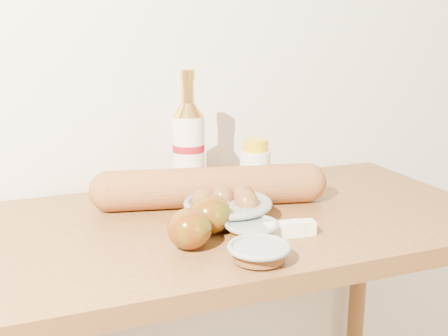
{
  "coord_description": "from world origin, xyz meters",
  "views": [
    {
      "loc": [
        -0.4,
        0.12,
        1.31
      ],
      "look_at": [
        0.0,
        1.15,
        1.02
      ],
      "focal_mm": 45.0,
      "sensor_mm": 36.0,
      "label": 1
    }
  ],
  "objects": [
    {
      "name": "baguette",
      "position": [
        0.01,
        1.27,
        0.95
      ],
      "size": [
        0.55,
        0.21,
        0.09
      ],
      "rotation": [
        0.0,
        0.0,
        -0.22
      ],
      "color": "#B77038",
      "rests_on": "table"
    },
    {
      "name": "back_wall",
      "position": [
        0.0,
        1.51,
        1.3
      ],
      "size": [
        3.5,
        0.02,
        2.6
      ],
      "primitive_type": "cube",
      "color": "white",
      "rests_on": "ground"
    },
    {
      "name": "syrup_bowl",
      "position": [
        0.02,
        1.06,
        0.92
      ],
      "size": [
        0.14,
        0.14,
        0.03
      ],
      "rotation": [
        0.0,
        0.0,
        0.32
      ],
      "color": "gray",
      "rests_on": "table"
    },
    {
      "name": "apple_redgreen_front",
      "position": [
        -0.11,
        1.05,
        0.94
      ],
      "size": [
        0.08,
        0.08,
        0.08
      ],
      "rotation": [
        0.0,
        0.0,
        0.01
      ],
      "color": "maroon",
      "rests_on": "table"
    },
    {
      "name": "table",
      "position": [
        0.0,
        1.18,
        0.78
      ],
      "size": [
        1.2,
        0.6,
        0.9
      ],
      "color": "#94612F",
      "rests_on": "ground"
    },
    {
      "name": "butter_stick",
      "position": [
        0.1,
        1.04,
        0.91
      ],
      "size": [
        0.1,
        0.04,
        0.03
      ],
      "rotation": [
        0.0,
        0.0,
        -0.13
      ],
      "color": "#FFFBC5",
      "rests_on": "table"
    },
    {
      "name": "cream_bottle",
      "position": [
        0.13,
        1.28,
        0.97
      ],
      "size": [
        0.08,
        0.08,
        0.14
      ],
      "rotation": [
        0.0,
        0.0,
        -0.09
      ],
      "color": "white",
      "rests_on": "table"
    },
    {
      "name": "apple_redgreen_right",
      "position": [
        -0.05,
        1.11,
        0.94
      ],
      "size": [
        0.09,
        0.09,
        0.08
      ],
      "rotation": [
        0.0,
        0.0,
        0.01
      ],
      "color": "maroon",
      "rests_on": "table"
    },
    {
      "name": "egg_bowl",
      "position": [
        0.02,
        1.17,
        0.93
      ],
      "size": [
        0.19,
        0.19,
        0.07
      ],
      "rotation": [
        0.0,
        0.0,
        -0.01
      ],
      "color": "gray",
      "rests_on": "table"
    },
    {
      "name": "bourbon_bottle",
      "position": [
        -0.02,
        1.33,
        1.02
      ],
      "size": [
        0.08,
        0.08,
        0.3
      ],
      "rotation": [
        0.0,
        0.0,
        0.06
      ],
      "color": "white",
      "rests_on": "table"
    },
    {
      "name": "sugar_bowl",
      "position": [
        -0.01,
        0.95,
        0.92
      ],
      "size": [
        0.13,
        0.13,
        0.03
      ],
      "rotation": [
        0.0,
        0.0,
        0.18
      ],
      "color": "#8F9C96",
      "rests_on": "table"
    }
  ]
}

